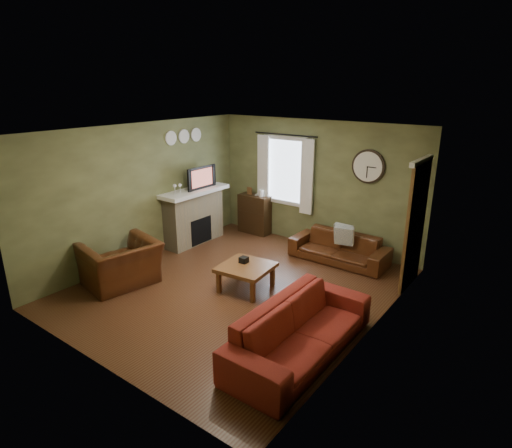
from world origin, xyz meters
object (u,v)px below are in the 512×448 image
Objects in this scene: sofa_brown at (339,248)px; coffee_table at (246,277)px; armchair at (121,264)px; bookshelf at (255,214)px; sofa_red at (301,330)px.

sofa_brown reaches higher than coffee_table.
armchair is 1.44× the size of coffee_table.
coffee_table is (-0.71, -2.00, -0.06)m from sofa_brown.
bookshelf is at bearing -172.74° from armchair.
coffee_table is at bearing -56.05° from bookshelf.
armchair is at bearing 92.05° from sofa_red.
sofa_brown is 2.31× the size of coffee_table.
bookshelf is 0.47× the size of sofa_brown.
bookshelf reaches higher than sofa_red.
sofa_brown is 4.00m from armchair.
bookshelf is 0.76× the size of armchair.
bookshelf is 3.48m from armchair.
armchair is 2.13m from coffee_table.
sofa_red is (3.23, -3.35, -0.10)m from bookshelf.
sofa_red reaches higher than sofa_brown.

